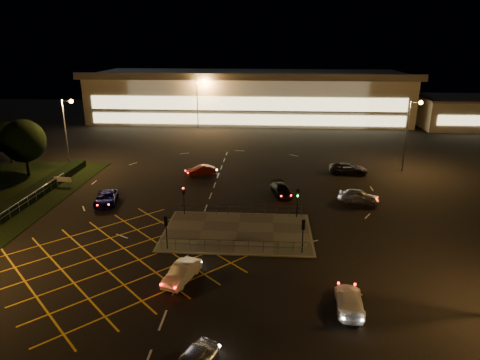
# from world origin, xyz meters

# --- Properties ---
(ground) EXTENTS (180.00, 180.00, 0.00)m
(ground) POSITION_xyz_m (0.00, 0.00, 0.00)
(ground) COLOR black
(ground) RESTS_ON ground
(pedestrian_island) EXTENTS (14.00, 9.00, 0.12)m
(pedestrian_island) POSITION_xyz_m (2.00, -2.00, 0.06)
(pedestrian_island) COLOR #4C4944
(pedestrian_island) RESTS_ON ground
(hedge) EXTENTS (2.00, 26.00, 1.00)m
(hedge) POSITION_xyz_m (-23.00, 6.00, 0.50)
(hedge) COLOR black
(hedge) RESTS_ON ground
(supermarket) EXTENTS (72.00, 26.50, 10.50)m
(supermarket) POSITION_xyz_m (0.00, 61.95, 5.31)
(supermarket) COLOR beige
(supermarket) RESTS_ON ground
(retail_unit_a) EXTENTS (18.80, 14.80, 6.35)m
(retail_unit_a) POSITION_xyz_m (46.00, 53.97, 3.21)
(retail_unit_a) COLOR beige
(retail_unit_a) RESTS_ON ground
(streetlight_nw) EXTENTS (1.78, 0.56, 10.03)m
(streetlight_nw) POSITION_xyz_m (-23.56, 18.00, 6.56)
(streetlight_nw) COLOR slate
(streetlight_nw) RESTS_ON ground
(streetlight_ne) EXTENTS (1.78, 0.56, 10.03)m
(streetlight_ne) POSITION_xyz_m (24.44, 20.00, 6.56)
(streetlight_ne) COLOR slate
(streetlight_ne) RESTS_ON ground
(streetlight_far_left) EXTENTS (1.78, 0.56, 10.03)m
(streetlight_far_left) POSITION_xyz_m (-9.56, 48.00, 6.56)
(streetlight_far_left) COLOR slate
(streetlight_far_left) RESTS_ON ground
(streetlight_far_right) EXTENTS (1.78, 0.56, 10.03)m
(streetlight_far_right) POSITION_xyz_m (30.44, 50.00, 6.56)
(streetlight_far_right) COLOR slate
(streetlight_far_right) RESTS_ON ground
(signal_sw) EXTENTS (0.28, 0.30, 3.15)m
(signal_sw) POSITION_xyz_m (-4.00, -5.99, 2.37)
(signal_sw) COLOR black
(signal_sw) RESTS_ON pedestrian_island
(signal_se) EXTENTS (0.28, 0.30, 3.15)m
(signal_se) POSITION_xyz_m (8.00, -5.99, 2.37)
(signal_se) COLOR black
(signal_se) RESTS_ON pedestrian_island
(signal_nw) EXTENTS (0.28, 0.30, 3.15)m
(signal_nw) POSITION_xyz_m (-4.00, 1.99, 2.37)
(signal_nw) COLOR black
(signal_nw) RESTS_ON pedestrian_island
(signal_ne) EXTENTS (0.28, 0.30, 3.15)m
(signal_ne) POSITION_xyz_m (8.00, 1.99, 2.37)
(signal_ne) COLOR black
(signal_ne) RESTS_ON pedestrian_island
(tree_c) EXTENTS (5.76, 5.76, 7.84)m
(tree_c) POSITION_xyz_m (-28.00, 14.00, 4.95)
(tree_c) COLOR black
(tree_c) RESTS_ON ground
(tree_d) EXTENTS (4.68, 4.68, 6.37)m
(tree_d) POSITION_xyz_m (-34.00, 20.00, 4.02)
(tree_d) COLOR black
(tree_d) RESTS_ON ground
(car_queue_white) EXTENTS (2.65, 4.40, 1.37)m
(car_queue_white) POSITION_xyz_m (-1.69, -10.97, 0.69)
(car_queue_white) COLOR white
(car_queue_white) RESTS_ON ground
(car_left_blue) EXTENTS (3.24, 5.26, 1.36)m
(car_left_blue) POSITION_xyz_m (-13.56, 4.55, 0.68)
(car_left_blue) COLOR #0F0D4F
(car_left_blue) RESTS_ON ground
(car_far_dkgrey) EXTENTS (2.91, 4.85, 1.32)m
(car_far_dkgrey) POSITION_xyz_m (6.51, 8.82, 0.66)
(car_far_dkgrey) COLOR black
(car_far_dkgrey) RESTS_ON ground
(car_right_silver) EXTENTS (4.93, 2.93, 1.57)m
(car_right_silver) POSITION_xyz_m (15.35, 6.99, 0.79)
(car_right_silver) COLOR #A8ACB0
(car_right_silver) RESTS_ON ground
(car_circ_red) EXTENTS (4.16, 3.01, 1.31)m
(car_circ_red) POSITION_xyz_m (-4.41, 16.23, 0.65)
(car_circ_red) COLOR maroon
(car_circ_red) RESTS_ON ground
(car_east_grey) EXTENTS (5.46, 2.86, 1.47)m
(car_east_grey) POSITION_xyz_m (16.08, 18.10, 0.73)
(car_east_grey) COLOR black
(car_east_grey) RESTS_ON ground
(car_approach_white) EXTENTS (2.15, 4.63, 1.31)m
(car_approach_white) POSITION_xyz_m (10.74, -13.84, 0.66)
(car_approach_white) COLOR white
(car_approach_white) RESTS_ON ground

